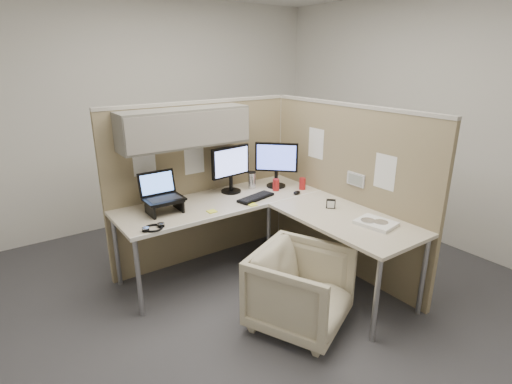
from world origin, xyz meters
TOP-DOWN VIEW (x-y plane):
  - ground at (0.00, 0.00)m, footprint 4.50×4.50m
  - partition_back at (-0.22, 0.83)m, footprint 2.00×0.36m
  - partition_right at (0.90, -0.07)m, footprint 0.07×2.03m
  - desk at (0.12, 0.13)m, footprint 2.00×1.98m
  - office_chair at (-0.07, -0.58)m, footprint 0.89×0.87m
  - monitor_left at (0.10, 0.68)m, footprint 0.44×0.20m
  - monitor_right at (0.58, 0.56)m, footprint 0.34×0.33m
  - laptop_station at (-0.67, 0.57)m, footprint 0.33×0.28m
  - keyboard at (0.18, 0.37)m, footprint 0.42×0.22m
  - mouse at (0.60, 0.25)m, footprint 0.10×0.08m
  - travel_mug at (0.34, 0.66)m, footprint 0.08×0.08m
  - soda_can_green at (0.74, 0.34)m, footprint 0.07×0.07m
  - soda_can_silver at (0.50, 0.46)m, footprint 0.07×0.07m
  - sticky_note_a at (-0.33, 0.32)m, footprint 0.08×0.08m
  - sticky_note_b at (0.06, 0.25)m, footprint 0.09×0.09m
  - headphones at (-0.89, 0.26)m, footprint 0.19×0.16m
  - paper_stack at (0.62, -0.70)m, footprint 0.28×0.33m
  - desk_clock at (0.59, -0.22)m, footprint 0.08×0.08m

SIDE VIEW (x-z plane):
  - ground at x=0.00m, z-range 0.00..0.00m
  - office_chair at x=-0.07m, z-range 0.00..0.70m
  - desk at x=0.12m, z-range 0.32..1.05m
  - sticky_note_a at x=-0.33m, z-range 0.73..0.74m
  - sticky_note_b at x=0.06m, z-range 0.73..0.74m
  - keyboard at x=0.18m, z-range 0.73..0.75m
  - headphones at x=-0.89m, z-range 0.73..0.76m
  - paper_stack at x=0.62m, z-range 0.73..0.76m
  - mouse at x=0.60m, z-range 0.73..0.76m
  - desk_clock at x=0.59m, z-range 0.73..0.81m
  - soda_can_green at x=0.74m, z-range 0.73..0.85m
  - soda_can_silver at x=0.50m, z-range 0.73..0.85m
  - partition_right at x=0.90m, z-range 0.00..1.63m
  - travel_mug at x=0.34m, z-range 0.73..0.91m
  - laptop_station at x=-0.67m, z-range 0.69..1.03m
  - monitor_left at x=0.10m, z-range 0.77..1.24m
  - monitor_right at x=0.58m, z-range 0.77..1.24m
  - partition_back at x=-0.22m, z-range 0.28..1.91m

